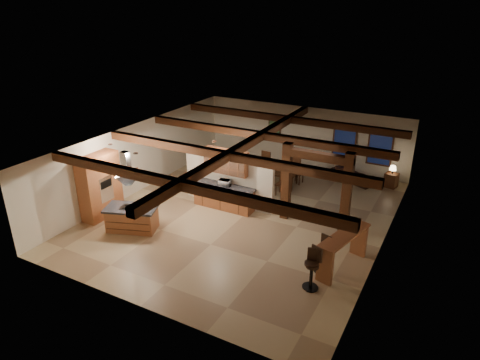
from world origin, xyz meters
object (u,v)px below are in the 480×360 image
Objects in this scene: dining_table at (275,178)px; bar_counter at (344,245)px; sofa at (353,175)px; kitchen_island at (132,218)px.

dining_table is 6.50m from bar_counter.
kitchen_island is at bearing 78.70° from sofa.
kitchen_island is 7.26m from bar_counter.
kitchen_island is at bearing -170.62° from bar_counter.
dining_table is at bearing 132.27° from bar_counter.
dining_table is at bearing 64.98° from kitchen_island.
kitchen_island is 9.89m from sofa.
bar_counter is at bearing 125.75° from sofa.
bar_counter is (7.15, 1.18, 0.34)m from kitchen_island.
sofa is at bearing 101.91° from bar_counter.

